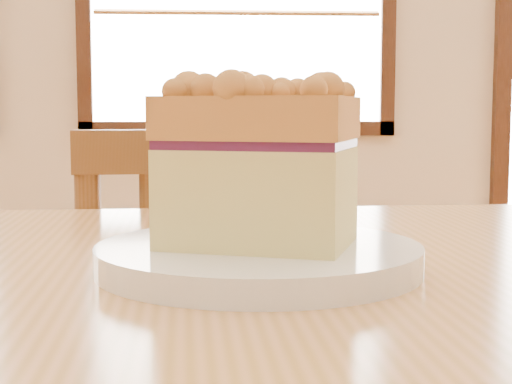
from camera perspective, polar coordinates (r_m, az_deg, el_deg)
The scene contains 2 objects.
plate at distance 0.56m, azimuth 0.19°, elevation -4.86°, with size 0.23×0.23×0.02m.
cake_slice at distance 0.55m, azimuth 0.24°, elevation 2.19°, with size 0.15×0.13×0.12m.
Camera 1 is at (0.13, -0.42, 0.86)m, focal length 55.00 mm.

